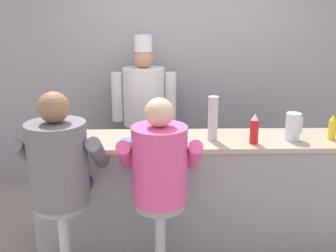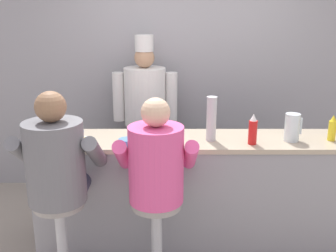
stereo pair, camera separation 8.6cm
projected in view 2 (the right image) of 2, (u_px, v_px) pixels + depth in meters
The scene contains 12 objects.
wall_back at pixel (187, 75), 4.56m from camera, with size 10.00×0.06×2.70m.
diner_counter at pixel (192, 192), 3.52m from camera, with size 2.73×0.58×1.01m.
ketchup_bottle_red at pixel (254, 130), 3.20m from camera, with size 0.07×0.07×0.26m.
mustard_bottle_yellow at pixel (334, 129), 3.30m from camera, with size 0.06×0.06×0.22m.
water_pitcher_clear at pixel (294, 128), 3.28m from camera, with size 0.14×0.12×0.24m.
breakfast_plate at pixel (84, 140), 3.29m from camera, with size 0.22×0.22×0.04m.
cereal_bowl at pixel (128, 142), 3.21m from camera, with size 0.14×0.14×0.05m.
coffee_mug_blue at pixel (76, 131), 3.43m from camera, with size 0.12×0.08×0.09m.
cup_stack_steel at pixel (213, 119), 3.28m from camera, with size 0.09×0.09×0.38m.
diner_seated_grey at pixel (59, 167), 2.87m from camera, with size 0.64×0.63×1.54m.
diner_seated_pink at pixel (158, 170), 2.87m from camera, with size 0.61×0.60×1.49m.
cook_in_whites_near at pixel (147, 110), 4.37m from camera, with size 0.71×0.46×1.82m.
Camera 2 is at (-0.20, -2.93, 2.05)m, focal length 42.00 mm.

